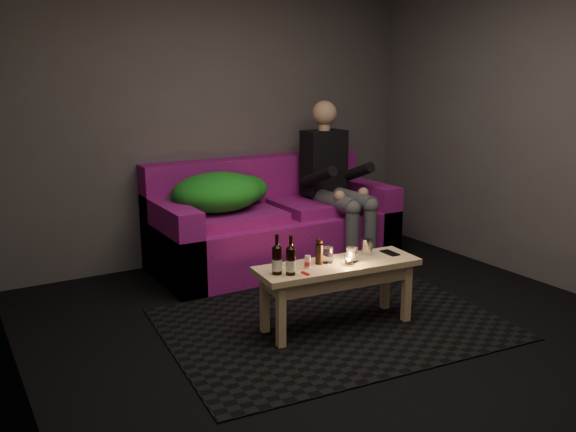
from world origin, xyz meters
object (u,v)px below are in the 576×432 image
Objects in this scene: coffee_table at (338,275)px; steel_cup at (367,247)px; beer_bottle_b at (291,260)px; sofa at (271,226)px; person at (334,179)px; beer_bottle_a at (277,260)px.

steel_cup reaches higher than coffee_table.
sofa is at bearing 64.87° from beer_bottle_b.
steel_cup is at bearing -115.62° from person.
beer_bottle_a reaches higher than steel_cup.
sofa is 1.75m from beer_bottle_b.
beer_bottle_a is 0.09m from beer_bottle_b.
coffee_table is 0.44m from beer_bottle_b.
beer_bottle_b reaches higher than steel_cup.
sofa is at bearing 162.64° from person.
beer_bottle_b is at bearing -171.42° from steel_cup.
coffee_table is 0.33m from steel_cup.
beer_bottle_a is at bearing 178.73° from coffee_table.
person is 1.92m from beer_bottle_b.
sofa is 1.56m from coffee_table.
beer_bottle_b is (0.07, -0.05, -0.00)m from beer_bottle_a.
beer_bottle_b is (-0.40, -0.04, 0.18)m from coffee_table.
beer_bottle_b is (-0.74, -1.57, 0.22)m from sofa.
coffee_table is (-0.91, -1.35, -0.37)m from person.
coffee_table is 4.56× the size of beer_bottle_b.
coffee_table is at bearing -168.31° from steel_cup.
steel_cup is (0.76, 0.05, -0.04)m from beer_bottle_a.
steel_cup is (-0.62, -1.29, -0.24)m from person.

